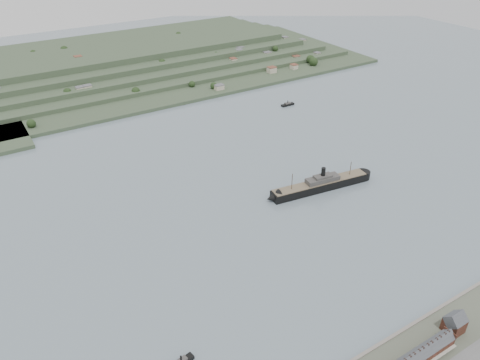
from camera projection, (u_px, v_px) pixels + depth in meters
ground at (253, 209)px, 374.15m from camera, size 1400.00×1400.00×0.00m
terrace_row at (415, 359)px, 243.96m from camera, size 55.60×9.80×11.07m
gabled_building at (455, 323)px, 263.26m from camera, size 10.40×10.18×14.09m
far_peninsula at (118, 64)px, 666.46m from camera, size 760.00×309.00×30.00m
steamship at (318, 185)px, 397.09m from camera, size 102.16×24.84×24.55m
ferry_east at (288, 104)px, 562.67m from camera, size 17.02×4.86×6.37m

